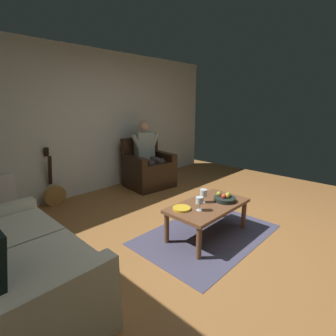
{
  "coord_description": "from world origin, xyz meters",
  "views": [
    {
      "loc": [
        2.55,
        1.43,
        1.63
      ],
      "look_at": [
        -0.24,
        -1.23,
        0.64
      ],
      "focal_mm": 27.26,
      "sensor_mm": 36.0,
      "label": 1
    }
  ],
  "objects_px": {
    "decorative_dish": "(182,208)",
    "wine_glass_near": "(199,201)",
    "person_seated": "(148,152)",
    "fruit_bowl": "(225,198)",
    "armchair": "(148,170)",
    "coffee_table": "(208,208)",
    "couch": "(8,274)",
    "guitar": "(54,193)",
    "wine_glass_far": "(203,194)"
  },
  "relations": [
    {
      "from": "armchair",
      "to": "couch",
      "type": "relative_size",
      "value": 0.58
    },
    {
      "from": "guitar",
      "to": "decorative_dish",
      "type": "relative_size",
      "value": 4.48
    },
    {
      "from": "couch",
      "to": "fruit_bowl",
      "type": "xyz_separation_m",
      "value": [
        -2.31,
        0.54,
        0.14
      ]
    },
    {
      "from": "person_seated",
      "to": "decorative_dish",
      "type": "bearing_deg",
      "value": 65.56
    },
    {
      "from": "couch",
      "to": "coffee_table",
      "type": "distance_m",
      "value": 2.13
    },
    {
      "from": "person_seated",
      "to": "guitar",
      "type": "xyz_separation_m",
      "value": [
        1.72,
        -0.37,
        -0.49
      ]
    },
    {
      "from": "coffee_table",
      "to": "guitar",
      "type": "bearing_deg",
      "value": -68.86
    },
    {
      "from": "fruit_bowl",
      "to": "guitar",
      "type": "bearing_deg",
      "value": -64.97
    },
    {
      "from": "couch",
      "to": "decorative_dish",
      "type": "height_order",
      "value": "couch"
    },
    {
      "from": "decorative_dish",
      "to": "wine_glass_near",
      "type": "bearing_deg",
      "value": 125.13
    },
    {
      "from": "person_seated",
      "to": "couch",
      "type": "xyz_separation_m",
      "value": [
        2.89,
        1.54,
        -0.39
      ]
    },
    {
      "from": "person_seated",
      "to": "wine_glass_far",
      "type": "bearing_deg",
      "value": 74.65
    },
    {
      "from": "couch",
      "to": "coffee_table",
      "type": "xyz_separation_m",
      "value": [
        -2.08,
        0.45,
        0.05
      ]
    },
    {
      "from": "wine_glass_far",
      "to": "fruit_bowl",
      "type": "bearing_deg",
      "value": 143.39
    },
    {
      "from": "armchair",
      "to": "couch",
      "type": "distance_m",
      "value": 3.28
    },
    {
      "from": "armchair",
      "to": "guitar",
      "type": "distance_m",
      "value": 1.77
    },
    {
      "from": "fruit_bowl",
      "to": "coffee_table",
      "type": "bearing_deg",
      "value": -21.36
    },
    {
      "from": "wine_glass_near",
      "to": "couch",
      "type": "bearing_deg",
      "value": -14.81
    },
    {
      "from": "couch",
      "to": "decorative_dish",
      "type": "bearing_deg",
      "value": 79.65
    },
    {
      "from": "couch",
      "to": "coffee_table",
      "type": "height_order",
      "value": "couch"
    },
    {
      "from": "wine_glass_near",
      "to": "decorative_dish",
      "type": "height_order",
      "value": "wine_glass_near"
    },
    {
      "from": "couch",
      "to": "wine_glass_near",
      "type": "relative_size",
      "value": 9.99
    },
    {
      "from": "fruit_bowl",
      "to": "person_seated",
      "type": "bearing_deg",
      "value": -105.47
    },
    {
      "from": "person_seated",
      "to": "fruit_bowl",
      "type": "bearing_deg",
      "value": 81.92
    },
    {
      "from": "couch",
      "to": "fruit_bowl",
      "type": "relative_size",
      "value": 6.07
    },
    {
      "from": "person_seated",
      "to": "wine_glass_near",
      "type": "height_order",
      "value": "person_seated"
    },
    {
      "from": "fruit_bowl",
      "to": "decorative_dish",
      "type": "distance_m",
      "value": 0.62
    },
    {
      "from": "couch",
      "to": "decorative_dish",
      "type": "distance_m",
      "value": 1.77
    },
    {
      "from": "guitar",
      "to": "wine_glass_far",
      "type": "distance_m",
      "value": 2.49
    },
    {
      "from": "coffee_table",
      "to": "decorative_dish",
      "type": "xyz_separation_m",
      "value": [
        0.35,
        -0.13,
        0.07
      ]
    },
    {
      "from": "armchair",
      "to": "fruit_bowl",
      "type": "xyz_separation_m",
      "value": [
        0.58,
        2.1,
        0.12
      ]
    },
    {
      "from": "armchair",
      "to": "couch",
      "type": "xyz_separation_m",
      "value": [
        2.89,
        1.55,
        -0.02
      ]
    },
    {
      "from": "couch",
      "to": "wine_glass_near",
      "type": "bearing_deg",
      "value": 75.35
    },
    {
      "from": "couch",
      "to": "fruit_bowl",
      "type": "height_order",
      "value": "couch"
    },
    {
      "from": "wine_glass_far",
      "to": "wine_glass_near",
      "type": "bearing_deg",
      "value": 25.73
    },
    {
      "from": "wine_glass_far",
      "to": "fruit_bowl",
      "type": "xyz_separation_m",
      "value": [
        -0.23,
        0.17,
        -0.08
      ]
    },
    {
      "from": "guitar",
      "to": "person_seated",
      "type": "bearing_deg",
      "value": 167.98
    },
    {
      "from": "wine_glass_near",
      "to": "fruit_bowl",
      "type": "height_order",
      "value": "wine_glass_near"
    },
    {
      "from": "coffee_table",
      "to": "decorative_dish",
      "type": "bearing_deg",
      "value": -20.77
    },
    {
      "from": "person_seated",
      "to": "wine_glass_near",
      "type": "distance_m",
      "value": 2.29
    },
    {
      "from": "armchair",
      "to": "wine_glass_near",
      "type": "height_order",
      "value": "armchair"
    },
    {
      "from": "coffee_table",
      "to": "fruit_bowl",
      "type": "xyz_separation_m",
      "value": [
        -0.23,
        0.09,
        0.09
      ]
    },
    {
      "from": "person_seated",
      "to": "coffee_table",
      "type": "height_order",
      "value": "person_seated"
    },
    {
      "from": "wine_glass_near",
      "to": "decorative_dish",
      "type": "bearing_deg",
      "value": -54.87
    },
    {
      "from": "coffee_table",
      "to": "wine_glass_far",
      "type": "relative_size",
      "value": 6.33
    },
    {
      "from": "armchair",
      "to": "person_seated",
      "type": "height_order",
      "value": "person_seated"
    },
    {
      "from": "armchair",
      "to": "guitar",
      "type": "relative_size",
      "value": 1.01
    },
    {
      "from": "guitar",
      "to": "couch",
      "type": "bearing_deg",
      "value": 58.62
    },
    {
      "from": "armchair",
      "to": "wine_glass_far",
      "type": "height_order",
      "value": "armchair"
    },
    {
      "from": "person_seated",
      "to": "coffee_table",
      "type": "bearing_deg",
      "value": 75.31
    }
  ]
}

